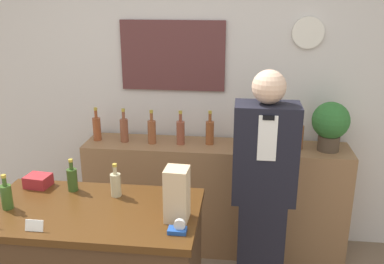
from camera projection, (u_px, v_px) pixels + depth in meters
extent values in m
cube|color=silver|center=(190.00, 84.00, 3.49)|extent=(5.20, 0.06, 2.70)
cube|color=#562D2C|center=(173.00, 56.00, 3.39)|extent=(0.83, 0.02, 0.55)
cylinder|color=white|center=(308.00, 33.00, 3.21)|extent=(0.24, 0.03, 0.24)
cube|color=#8E6642|center=(215.00, 197.00, 3.51)|extent=(2.09, 0.38, 0.92)
cube|color=#45280F|center=(91.00, 212.00, 2.28)|extent=(1.16, 0.63, 0.04)
cube|color=black|center=(260.00, 248.00, 2.97)|extent=(0.31, 0.25, 0.75)
cube|color=black|center=(265.00, 153.00, 2.75)|extent=(0.41, 0.25, 0.66)
cube|color=white|center=(267.00, 138.00, 2.58)|extent=(0.11, 0.01, 0.29)
cube|color=black|center=(269.00, 118.00, 2.54)|extent=(0.07, 0.01, 0.03)
sphere|color=#DBB293|center=(269.00, 87.00, 2.61)|extent=(0.21, 0.21, 0.21)
cylinder|color=#4C3D2D|center=(328.00, 143.00, 3.24)|extent=(0.16, 0.16, 0.12)
sphere|color=#2D6B2D|center=(331.00, 120.00, 3.18)|extent=(0.28, 0.28, 0.28)
cube|color=tan|center=(177.00, 194.00, 2.13)|extent=(0.12, 0.13, 0.28)
cube|color=#1E4799|center=(177.00, 231.00, 2.05)|extent=(0.09, 0.06, 0.02)
cylinder|color=silver|center=(180.00, 225.00, 2.04)|extent=(0.06, 0.02, 0.06)
cube|color=white|center=(34.00, 226.00, 2.06)|extent=(0.09, 0.02, 0.06)
cube|color=maroon|center=(38.00, 181.00, 2.53)|extent=(0.15, 0.13, 0.07)
cylinder|color=#355620|center=(7.00, 197.00, 2.26)|extent=(0.06, 0.06, 0.13)
cylinder|color=#355620|center=(4.00, 182.00, 2.23)|extent=(0.02, 0.02, 0.05)
cylinder|color=#B29933|center=(3.00, 176.00, 2.22)|extent=(0.03, 0.03, 0.02)
cylinder|color=#324D1E|center=(72.00, 180.00, 2.47)|extent=(0.06, 0.06, 0.13)
cylinder|color=#324D1E|center=(71.00, 166.00, 2.44)|extent=(0.02, 0.02, 0.05)
cylinder|color=#B29933|center=(70.00, 161.00, 2.43)|extent=(0.03, 0.03, 0.02)
cylinder|color=tan|center=(116.00, 185.00, 2.40)|extent=(0.06, 0.06, 0.13)
cylinder|color=tan|center=(115.00, 170.00, 2.37)|extent=(0.02, 0.02, 0.05)
cylinder|color=#B29933|center=(115.00, 165.00, 2.36)|extent=(0.03, 0.03, 0.02)
cylinder|color=brown|center=(97.00, 129.00, 3.45)|extent=(0.06, 0.06, 0.19)
cylinder|color=brown|center=(96.00, 114.00, 3.41)|extent=(0.02, 0.02, 0.07)
cylinder|color=#B29933|center=(95.00, 109.00, 3.40)|extent=(0.03, 0.03, 0.02)
cylinder|color=brown|center=(124.00, 130.00, 3.42)|extent=(0.06, 0.06, 0.19)
cylinder|color=brown|center=(123.00, 115.00, 3.38)|extent=(0.02, 0.02, 0.07)
cylinder|color=#B29933|center=(123.00, 110.00, 3.37)|extent=(0.03, 0.03, 0.02)
cylinder|color=brown|center=(152.00, 132.00, 3.38)|extent=(0.06, 0.06, 0.19)
cylinder|color=brown|center=(151.00, 117.00, 3.34)|extent=(0.02, 0.02, 0.07)
cylinder|color=#B29933|center=(151.00, 112.00, 3.33)|extent=(0.03, 0.03, 0.02)
cylinder|color=brown|center=(181.00, 133.00, 3.36)|extent=(0.06, 0.06, 0.19)
cylinder|color=brown|center=(180.00, 118.00, 3.32)|extent=(0.02, 0.02, 0.07)
cylinder|color=#B29933|center=(180.00, 112.00, 3.31)|extent=(0.03, 0.03, 0.02)
cylinder|color=brown|center=(210.00, 133.00, 3.36)|extent=(0.06, 0.06, 0.19)
cylinder|color=brown|center=(210.00, 118.00, 3.32)|extent=(0.02, 0.02, 0.07)
cylinder|color=#B29933|center=(210.00, 112.00, 3.31)|extent=(0.03, 0.03, 0.02)
cylinder|color=brown|center=(239.00, 135.00, 3.31)|extent=(0.06, 0.06, 0.19)
cylinder|color=brown|center=(239.00, 120.00, 3.27)|extent=(0.02, 0.02, 0.07)
cylinder|color=#B29933|center=(240.00, 114.00, 3.25)|extent=(0.03, 0.03, 0.02)
cylinder|color=brown|center=(269.00, 136.00, 3.28)|extent=(0.06, 0.06, 0.19)
cylinder|color=brown|center=(270.00, 121.00, 3.24)|extent=(0.02, 0.02, 0.07)
cylinder|color=#B29933|center=(270.00, 115.00, 3.23)|extent=(0.03, 0.03, 0.02)
cylinder|color=brown|center=(299.00, 137.00, 3.26)|extent=(0.06, 0.06, 0.19)
cylinder|color=brown|center=(300.00, 122.00, 3.22)|extent=(0.02, 0.02, 0.07)
cylinder|color=#B29933|center=(301.00, 116.00, 3.21)|extent=(0.03, 0.03, 0.02)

